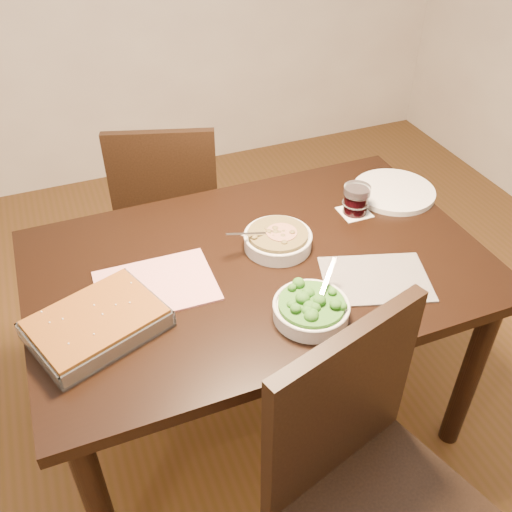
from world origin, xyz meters
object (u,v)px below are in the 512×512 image
Objects in this scene: broccoli_bowl at (311,309)px; dinner_plate at (394,191)px; chair_near at (370,484)px; baking_dish at (97,324)px; wine_tumbler at (356,199)px; chair_far at (169,205)px; table at (259,285)px; stew_bowl at (278,239)px.

dinner_plate is (0.56, 0.46, -0.02)m from broccoli_bowl.
baking_dish is at bearing 116.93° from chair_near.
wine_tumbler is (0.36, 0.40, 0.03)m from broccoli_bowl.
dinner_plate is 0.96m from chair_far.
chair_near reaches higher than baking_dish.
broccoli_bowl reaches higher than table.
broccoli_bowl is 0.58m from baking_dish.
wine_tumbler reaches higher than dinner_plate.
wine_tumbler is (0.32, 0.08, 0.03)m from stew_bowl.
chair_far is (-0.70, 0.60, -0.26)m from dinner_plate.
dinner_plate is at bearing 39.31° from broccoli_bowl.
stew_bowl is 0.53m from dinner_plate.
chair_far reaches higher than table.
broccoli_bowl is 1.10m from chair_far.
dinner_plate is 1.05m from chair_near.
baking_dish is 1.15m from dinner_plate.
table is 1.55× the size of chair_far.
baking_dish is at bearing -164.56° from stew_bowl.
stew_bowl is 1.14× the size of broccoli_bowl.
chair_near is at bearing -88.05° from table.
dinner_plate is at bearing 16.82° from table.
wine_tumbler is 0.88m from chair_far.
wine_tumbler is (0.92, 0.24, 0.03)m from baking_dish.
chair_near is at bearing -94.91° from stew_bowl.
wine_tumbler is at bearing 13.59° from stew_bowl.
table is at bearing -150.07° from stew_bowl.
stew_bowl is at bearing -5.11° from baking_dish.
stew_bowl is at bearing -166.41° from wine_tumbler.
wine_tumbler reaches higher than broccoli_bowl.
table is at bearing 75.35° from chair_near.
baking_dish is at bearing -165.21° from wine_tumbler.
stew_bowl is 0.62m from baking_dish.
chair_near is (-0.58, -0.86, -0.21)m from dinner_plate.
baking_dish is at bearing -165.04° from dinner_plate.
table is 0.68m from chair_near.
baking_dish is (-0.51, -0.12, 0.12)m from table.
table is 0.45m from wine_tumbler.
broccoli_bowl is at bearing -132.28° from wine_tumbler.
chair_far is at bearing 127.90° from wine_tumbler.
baking_dish is 3.98× the size of wine_tumbler.
chair_far is at bearing 45.02° from baking_dish.
chair_near reaches higher than dinner_plate.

